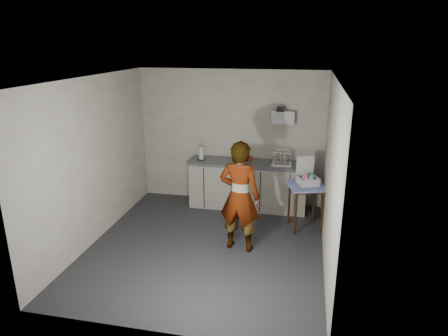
% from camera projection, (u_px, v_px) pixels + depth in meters
% --- Properties ---
extents(ground, '(4.00, 4.00, 0.00)m').
position_uv_depth(ground, '(206.00, 246.00, 6.31)').
color(ground, '#2C2D32').
rests_on(ground, ground).
extents(wall_back, '(3.60, 0.02, 2.60)m').
position_uv_depth(wall_back, '(231.00, 137.00, 7.76)').
color(wall_back, '#B1A89A').
rests_on(wall_back, ground).
extents(wall_right, '(0.02, 4.00, 2.60)m').
position_uv_depth(wall_right, '(329.00, 176.00, 5.56)').
color(wall_right, '#B1A89A').
rests_on(wall_right, ground).
extents(wall_left, '(0.02, 4.00, 2.60)m').
position_uv_depth(wall_left, '(95.00, 161.00, 6.26)').
color(wall_left, '#B1A89A').
rests_on(wall_left, ground).
extents(ceiling, '(3.60, 4.00, 0.01)m').
position_uv_depth(ceiling, '(204.00, 79.00, 5.51)').
color(ceiling, white).
rests_on(ceiling, wall_back).
extents(kitchen_counter, '(2.24, 0.62, 0.91)m').
position_uv_depth(kitchen_counter, '(248.00, 186.00, 7.68)').
color(kitchen_counter, black).
rests_on(kitchen_counter, ground).
extents(wall_shelf, '(0.42, 0.18, 0.37)m').
position_uv_depth(wall_shelf, '(283.00, 117.00, 7.36)').
color(wall_shelf, silver).
rests_on(wall_shelf, ground).
extents(side_table, '(0.76, 0.76, 0.79)m').
position_uv_depth(side_table, '(306.00, 191.00, 6.71)').
color(side_table, '#35180C').
rests_on(side_table, ground).
extents(standing_man, '(0.68, 0.49, 1.73)m').
position_uv_depth(standing_man, '(240.00, 197.00, 6.00)').
color(standing_man, '#B2A593').
rests_on(standing_man, ground).
extents(soap_bottle, '(0.14, 0.14, 0.27)m').
position_uv_depth(soap_bottle, '(236.00, 156.00, 7.46)').
color(soap_bottle, black).
rests_on(soap_bottle, kitchen_counter).
extents(soda_can, '(0.06, 0.06, 0.12)m').
position_uv_depth(soda_can, '(250.00, 159.00, 7.53)').
color(soda_can, red).
rests_on(soda_can, kitchen_counter).
extents(dark_bottle, '(0.08, 0.08, 0.26)m').
position_uv_depth(dark_bottle, '(237.00, 154.00, 7.59)').
color(dark_bottle, black).
rests_on(dark_bottle, kitchen_counter).
extents(paper_towel, '(0.14, 0.14, 0.26)m').
position_uv_depth(paper_towel, '(201.00, 154.00, 7.65)').
color(paper_towel, black).
rests_on(paper_towel, kitchen_counter).
extents(dish_rack, '(0.36, 0.27, 0.25)m').
position_uv_depth(dish_rack, '(282.00, 161.00, 7.40)').
color(dish_rack, white).
rests_on(dish_rack, kitchen_counter).
extents(bakery_box, '(0.41, 0.42, 0.44)m').
position_uv_depth(bakery_box, '(307.00, 178.00, 6.71)').
color(bakery_box, silver).
rests_on(bakery_box, side_table).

